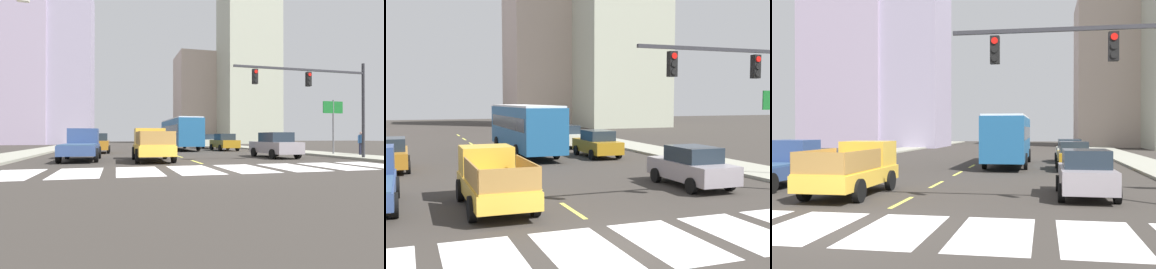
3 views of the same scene
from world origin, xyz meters
TOP-DOWN VIEW (x-y plane):
  - ground_plane at (0.00, 0.00)m, footprint 160.00×160.00m
  - sidewalk_right at (11.47, 18.00)m, footprint 3.05×110.00m
  - sidewalk_left at (-11.47, 18.00)m, footprint 3.05×110.00m
  - crosswalk_stripe_0 at (-8.27, 0.00)m, footprint 1.81×3.76m
  - crosswalk_stripe_1 at (-5.91, 0.00)m, footprint 1.81×3.76m
  - crosswalk_stripe_2 at (-3.54, 0.00)m, footprint 1.81×3.76m
  - crosswalk_stripe_3 at (-1.18, 0.00)m, footprint 1.81×3.76m
  - crosswalk_stripe_4 at (1.18, 0.00)m, footprint 1.81×3.76m
  - crosswalk_stripe_5 at (3.54, 0.00)m, footprint 1.81×3.76m
  - crosswalk_stripe_6 at (5.91, 0.00)m, footprint 1.81×3.76m
  - crosswalk_stripe_7 at (8.27, 0.00)m, footprint 1.81×3.76m
  - lane_dash_0 at (0.00, 4.00)m, footprint 0.16×2.40m
  - lane_dash_1 at (0.00, 9.00)m, footprint 0.16×2.40m
  - lane_dash_2 at (0.00, 14.00)m, footprint 0.16×2.40m
  - lane_dash_3 at (0.00, 19.00)m, footprint 0.16×2.40m
  - lane_dash_4 at (0.00, 24.00)m, footprint 0.16×2.40m
  - lane_dash_5 at (0.00, 29.00)m, footprint 0.16×2.40m
  - lane_dash_6 at (0.00, 34.00)m, footprint 0.16×2.40m
  - lane_dash_7 at (0.00, 39.00)m, footprint 0.16×2.40m
  - pickup_stakebed at (-2.36, 5.68)m, footprint 2.18×5.20m
  - pickup_dark at (-6.49, 7.10)m, footprint 2.18×5.20m
  - city_bus at (2.34, 19.94)m, footprint 2.72×10.80m
  - sedan_near_right at (6.40, 17.12)m, footprint 2.02×4.40m
  - sedan_near_left at (-5.95, 15.38)m, footprint 2.02×4.40m
  - sedan_mid at (6.16, 6.27)m, footprint 2.02×4.40m
  - sedan_far at (6.50, 23.61)m, footprint 2.02×4.40m
  - traffic_signal_gantry at (7.78, 3.18)m, footprint 8.72×0.27m
  - direction_sign_green at (11.49, 7.14)m, footprint 1.70×0.12m
  - pedestrian_waiting at (12.50, 5.49)m, footprint 0.53×0.34m
  - block_mid_left at (13.68, 56.35)m, footprint 9.07×9.90m
  - block_mid_right at (22.77, 47.45)m, footprint 11.50×8.41m
  - block_low_right at (-12.60, 49.88)m, footprint 7.64×10.04m

SIDE VIEW (x-z plane):
  - ground_plane at x=0.00m, z-range 0.00..0.00m
  - lane_dash_0 at x=0.00m, z-range 0.00..0.01m
  - lane_dash_1 at x=0.00m, z-range 0.00..0.01m
  - lane_dash_2 at x=0.00m, z-range 0.00..0.01m
  - lane_dash_3 at x=0.00m, z-range 0.00..0.01m
  - lane_dash_4 at x=0.00m, z-range 0.00..0.01m
  - lane_dash_5 at x=0.00m, z-range 0.00..0.01m
  - lane_dash_6 at x=0.00m, z-range 0.00..0.01m
  - lane_dash_7 at x=0.00m, z-range 0.00..0.01m
  - crosswalk_stripe_0 at x=-8.27m, z-range 0.00..0.01m
  - crosswalk_stripe_1 at x=-5.91m, z-range 0.00..0.01m
  - crosswalk_stripe_2 at x=-3.54m, z-range 0.00..0.01m
  - crosswalk_stripe_3 at x=-1.18m, z-range 0.00..0.01m
  - crosswalk_stripe_4 at x=1.18m, z-range 0.00..0.01m
  - crosswalk_stripe_5 at x=3.54m, z-range 0.00..0.01m
  - crosswalk_stripe_6 at x=5.91m, z-range 0.00..0.01m
  - crosswalk_stripe_7 at x=8.27m, z-range 0.00..0.01m
  - sidewalk_right at x=11.47m, z-range 0.00..0.15m
  - sidewalk_left at x=-11.47m, z-range 0.00..0.15m
  - sedan_near_right at x=6.40m, z-range 0.00..1.72m
  - sedan_near_left at x=-5.95m, z-range 0.00..1.72m
  - sedan_mid at x=6.16m, z-range 0.00..1.72m
  - sedan_far at x=6.50m, z-range 0.00..1.72m
  - pickup_dark at x=-6.49m, z-range -0.06..1.90m
  - pickup_stakebed at x=-2.36m, z-range -0.04..1.92m
  - pedestrian_waiting at x=12.50m, z-range 0.30..1.94m
  - city_bus at x=2.34m, z-range 0.29..3.61m
  - direction_sign_green at x=11.49m, z-range 0.93..5.13m
  - traffic_signal_gantry at x=7.78m, z-range 1.19..7.19m
  - block_mid_left at x=13.68m, z-range 0.00..20.23m
  - block_low_right at x=-12.60m, z-range 0.00..29.16m
  - block_mid_right at x=22.77m, z-range 0.00..35.74m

